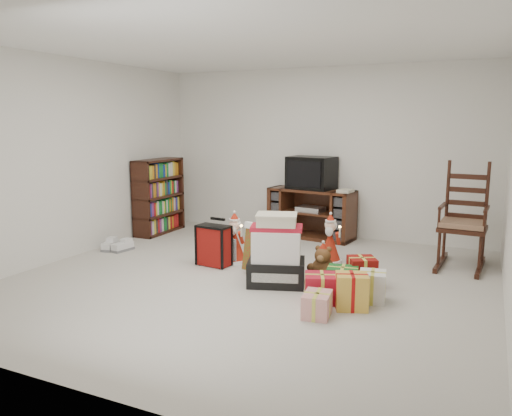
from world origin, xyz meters
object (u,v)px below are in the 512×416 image
(rocking_chair, at_px, (463,230))
(gift_cluster, at_px, (345,287))
(mrs_claus_figurine, at_px, (235,243))
(sneaker_pair, at_px, (116,246))
(bookshelf, at_px, (159,198))
(tv_stand, at_px, (311,213))
(crt_television, at_px, (311,173))
(red_suitcase, at_px, (214,245))
(teddy_bear, at_px, (323,266))
(gift_pile, at_px, (276,254))
(santa_figurine, at_px, (330,244))

(rocking_chair, xyz_separation_m, gift_cluster, (-0.95, -1.75, -0.30))
(mrs_claus_figurine, relative_size, gift_cluster, 0.55)
(mrs_claus_figurine, xyz_separation_m, sneaker_pair, (-1.71, -0.16, -0.19))
(bookshelf, relative_size, gift_cluster, 1.01)
(tv_stand, height_order, crt_television, crt_television)
(red_suitcase, xyz_separation_m, crt_television, (0.55, 1.94, 0.72))
(mrs_claus_figurine, bearing_deg, crt_television, 76.79)
(red_suitcase, xyz_separation_m, gift_cluster, (1.73, -0.50, -0.11))
(rocking_chair, bearing_deg, gift_cluster, -114.97)
(bookshelf, bearing_deg, crt_television, 17.29)
(teddy_bear, distance_m, crt_television, 2.28)
(teddy_bear, bearing_deg, bookshelf, 157.35)
(gift_pile, distance_m, red_suitcase, 1.00)
(rocking_chair, distance_m, teddy_bear, 1.86)
(bookshelf, bearing_deg, santa_figurine, -10.03)
(teddy_bear, bearing_deg, sneaker_pair, 177.77)
(tv_stand, height_order, gift_cluster, tv_stand)
(mrs_claus_figurine, bearing_deg, sneaker_pair, -174.60)
(gift_pile, xyz_separation_m, sneaker_pair, (-2.50, 0.40, -0.27))
(crt_television, bearing_deg, sneaker_pair, -128.57)
(bookshelf, height_order, gift_pile, bookshelf)
(red_suitcase, xyz_separation_m, sneaker_pair, (-1.56, 0.08, -0.20))
(gift_pile, relative_size, santa_figurine, 1.21)
(sneaker_pair, bearing_deg, red_suitcase, -9.56)
(santa_figurine, bearing_deg, red_suitcase, -149.18)
(crt_television, bearing_deg, red_suitcase, -95.86)
(tv_stand, bearing_deg, sneaker_pair, -131.67)
(rocking_chair, xyz_separation_m, red_suitcase, (-2.68, -1.25, -0.19))
(sneaker_pair, bearing_deg, mrs_claus_figurine, -1.24)
(mrs_claus_figurine, bearing_deg, tv_stand, 76.04)
(gift_cluster, bearing_deg, crt_television, 115.87)
(gift_pile, distance_m, teddy_bear, 0.54)
(bookshelf, height_order, mrs_claus_figurine, bookshelf)
(rocking_chair, distance_m, mrs_claus_figurine, 2.73)
(gift_pile, relative_size, crt_television, 1.04)
(bookshelf, relative_size, teddy_bear, 2.92)
(rocking_chair, xyz_separation_m, mrs_claus_figurine, (-2.53, -1.01, -0.20))
(gift_pile, xyz_separation_m, crt_television, (-0.39, 2.26, 0.64))
(sneaker_pair, bearing_deg, teddy_bear, -8.87)
(gift_cluster, distance_m, crt_television, 2.83)
(teddy_bear, bearing_deg, mrs_claus_figurine, 167.23)
(sneaker_pair, bearing_deg, gift_pile, -15.74)
(red_suitcase, relative_size, crt_television, 0.81)
(gift_cluster, bearing_deg, rocking_chair, 61.48)
(gift_cluster, bearing_deg, mrs_claus_figurine, 154.90)
(rocking_chair, height_order, mrs_claus_figurine, rocking_chair)
(red_suitcase, relative_size, sneaker_pair, 1.46)
(teddy_bear, bearing_deg, santa_figurine, 101.37)
(gift_cluster, bearing_deg, tv_stand, 115.76)
(mrs_claus_figurine, distance_m, gift_cluster, 1.75)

